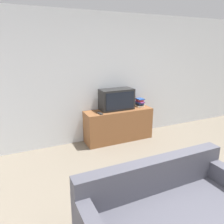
% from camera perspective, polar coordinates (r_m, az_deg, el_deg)
% --- Properties ---
extents(wall_back, '(9.00, 0.06, 2.60)m').
position_cam_1_polar(wall_back, '(4.62, -1.50, 8.70)').
color(wall_back, silver).
rests_on(wall_back, ground_plane).
extents(tv_stand, '(1.45, 0.44, 0.67)m').
position_cam_1_polar(tv_stand, '(4.68, 1.71, -3.38)').
color(tv_stand, brown).
rests_on(tv_stand, ground_plane).
extents(television, '(0.70, 0.34, 0.43)m').
position_cam_1_polar(television, '(4.55, 1.22, 3.34)').
color(television, black).
rests_on(television, tv_stand).
extents(couch, '(1.79, 0.87, 0.80)m').
position_cam_1_polar(couch, '(2.50, 14.86, -25.64)').
color(couch, '#474751').
rests_on(couch, ground_plane).
extents(book_stack, '(0.17, 0.24, 0.17)m').
position_cam_1_polar(book_stack, '(4.87, 7.21, 2.44)').
color(book_stack, silver).
rests_on(book_stack, tv_stand).
extents(remote_on_stand, '(0.07, 0.17, 0.02)m').
position_cam_1_polar(remote_on_stand, '(4.29, -3.21, -0.36)').
color(remote_on_stand, '#2D2D2D').
rests_on(remote_on_stand, tv_stand).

